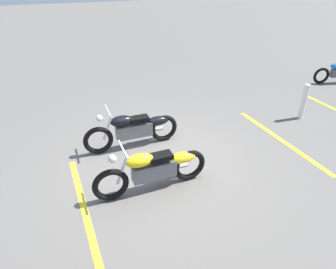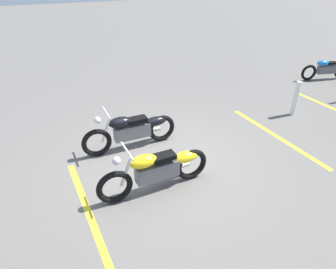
# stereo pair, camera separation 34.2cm
# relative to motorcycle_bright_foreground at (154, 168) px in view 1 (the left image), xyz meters

# --- Properties ---
(ground_plane) EXTENTS (60.00, 60.00, 0.00)m
(ground_plane) POSITION_rel_motorcycle_bright_foreground_xyz_m (0.42, 0.80, -0.46)
(ground_plane) COLOR #66605B
(motorcycle_bright_foreground) EXTENTS (2.23, 0.62, 1.04)m
(motorcycle_bright_foreground) POSITION_rel_motorcycle_bright_foreground_xyz_m (0.00, 0.00, 0.00)
(motorcycle_bright_foreground) COLOR black
(motorcycle_bright_foreground) RESTS_ON ground
(motorcycle_dark_foreground) EXTENTS (2.23, 0.62, 1.04)m
(motorcycle_dark_foreground) POSITION_rel_motorcycle_bright_foreground_xyz_m (0.01, 1.60, 0.00)
(motorcycle_dark_foreground) COLOR black
(motorcycle_dark_foreground) RESTS_ON ground
(bollard_post) EXTENTS (0.14, 0.14, 0.98)m
(bollard_post) POSITION_rel_motorcycle_bright_foreground_xyz_m (4.70, 1.50, 0.03)
(bollard_post) COLOR white
(bollard_post) RESTS_ON ground
(parking_stripe_near) EXTENTS (0.34, 3.20, 0.01)m
(parking_stripe_near) POSITION_rel_motorcycle_bright_foreground_xyz_m (-1.35, -0.19, -0.46)
(parking_stripe_near) COLOR yellow
(parking_stripe_near) RESTS_ON ground
(parking_stripe_mid) EXTENTS (0.34, 3.20, 0.01)m
(parking_stripe_mid) POSITION_rel_motorcycle_bright_foreground_xyz_m (3.45, 0.69, -0.46)
(parking_stripe_mid) COLOR yellow
(parking_stripe_mid) RESTS_ON ground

